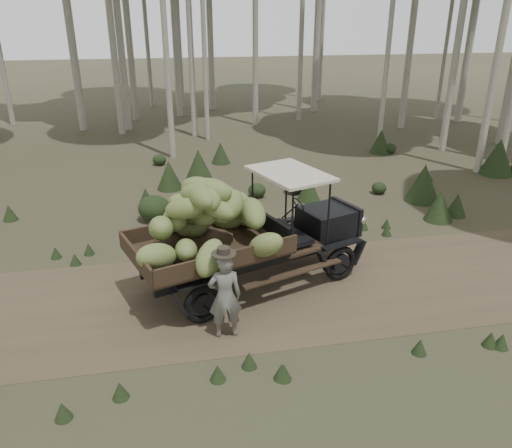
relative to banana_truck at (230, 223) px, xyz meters
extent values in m
plane|color=#473D2B|center=(1.24, -0.39, -1.52)|extent=(120.00, 120.00, 0.00)
cube|color=brown|center=(1.24, -0.39, -1.52)|extent=(70.00, 4.00, 0.01)
cube|color=black|center=(2.34, 0.74, -0.45)|extent=(1.34, 1.31, 0.59)
cube|color=black|center=(2.90, 0.93, -0.45)|extent=(0.45, 1.05, 0.66)
cube|color=black|center=(0.93, 0.25, -0.34)|extent=(0.57, 1.44, 0.59)
cube|color=#38281C|center=(-0.49, -0.24, -0.45)|extent=(3.46, 2.80, 0.09)
cube|color=#38281C|center=(-0.80, 0.67, -0.26)|extent=(2.85, 1.04, 0.34)
cube|color=#38281C|center=(-0.17, -1.15, -0.26)|extent=(2.85, 1.04, 0.34)
cube|color=#38281C|center=(-1.91, -0.73, -0.26)|extent=(0.69, 1.84, 0.34)
cube|color=beige|center=(1.36, 0.40, 0.86)|extent=(1.76, 2.12, 0.06)
cube|color=black|center=(0.44, 0.51, -0.86)|extent=(4.69, 1.71, 0.19)
cube|color=black|center=(0.71, -0.26, -0.86)|extent=(4.69, 1.71, 0.19)
torus|color=black|center=(1.86, 1.48, -1.11)|extent=(0.82, 0.40, 0.81)
torus|color=black|center=(2.42, -0.14, -1.11)|extent=(0.82, 0.40, 0.81)
torus|color=black|center=(-1.27, 0.39, -1.11)|extent=(0.82, 0.40, 0.81)
torus|color=black|center=(-0.71, -1.23, -1.11)|extent=(0.82, 0.40, 0.81)
sphere|color=beige|center=(2.82, 1.41, -0.40)|extent=(0.19, 0.19, 0.19)
sphere|color=beige|center=(3.14, 0.50, -0.40)|extent=(0.19, 0.19, 0.19)
ellipsoid|color=olive|center=(-0.96, -0.81, -0.15)|extent=(0.43, 0.72, 0.51)
ellipsoid|color=olive|center=(0.30, 0.54, 0.16)|extent=(0.53, 0.90, 0.68)
ellipsoid|color=olive|center=(-0.04, -0.30, 0.50)|extent=(0.89, 1.08, 0.71)
ellipsoid|color=olive|center=(-0.39, -0.27, 0.82)|extent=(1.00, 0.91, 0.52)
ellipsoid|color=olive|center=(-0.65, 0.58, -0.21)|extent=(0.91, 1.01, 0.67)
ellipsoid|color=olive|center=(0.46, -0.11, 0.22)|extent=(0.54, 1.01, 0.71)
ellipsoid|color=olive|center=(-0.33, -0.48, 0.54)|extent=(0.92, 0.89, 0.58)
ellipsoid|color=olive|center=(-0.60, -0.44, 0.76)|extent=(0.65, 0.92, 0.47)
ellipsoid|color=olive|center=(-1.51, -0.99, -0.14)|extent=(1.07, 0.94, 0.71)
ellipsoid|color=olive|center=(-0.52, -0.08, 0.24)|extent=(0.87, 0.93, 0.68)
ellipsoid|color=olive|center=(-0.83, -0.15, 0.48)|extent=(1.00, 0.62, 0.73)
ellipsoid|color=olive|center=(-0.61, -0.21, 0.81)|extent=(0.99, 0.72, 0.63)
ellipsoid|color=olive|center=(0.42, 0.76, -0.16)|extent=(1.08, 0.96, 0.71)
ellipsoid|color=olive|center=(-1.10, 0.06, 0.14)|extent=(0.54, 0.88, 0.58)
ellipsoid|color=olive|center=(-0.92, -0.33, 0.51)|extent=(1.01, 0.81, 0.61)
ellipsoid|color=olive|center=(-0.62, -0.13, 0.83)|extent=(0.93, 0.90, 0.51)
ellipsoid|color=olive|center=(0.06, 0.78, -0.21)|extent=(0.98, 0.85, 0.59)
ellipsoid|color=olive|center=(-0.74, 0.26, 0.13)|extent=(0.72, 0.91, 0.61)
ellipsoid|color=olive|center=(-0.21, 0.04, 0.57)|extent=(1.01, 1.12, 0.79)
ellipsoid|color=olive|center=(-0.44, -0.39, 0.73)|extent=(0.47, 0.87, 0.57)
ellipsoid|color=olive|center=(-0.81, 0.55, -0.14)|extent=(0.95, 1.02, 0.77)
ellipsoid|color=olive|center=(-1.39, -0.31, 0.13)|extent=(0.49, 0.97, 0.75)
ellipsoid|color=olive|center=(-0.56, -1.34, -0.09)|extent=(0.88, 1.04, 0.81)
ellipsoid|color=olive|center=(0.55, -0.96, -0.11)|extent=(0.97, 0.88, 0.75)
imported|color=#626059|center=(-0.35, -1.72, -0.69)|extent=(0.61, 0.41, 1.66)
cylinder|color=#2D281F|center=(-0.35, -1.72, 0.16)|extent=(0.45, 0.45, 0.02)
cylinder|color=#2D281F|center=(-0.35, -1.72, 0.22)|extent=(0.23, 0.23, 0.13)
cone|color=#233319|center=(6.38, 2.61, -1.07)|extent=(0.81, 0.81, 0.90)
cone|color=#233319|center=(-1.08, 6.89, -1.04)|extent=(0.87, 0.87, 0.97)
ellipsoid|color=#233319|center=(3.00, 5.63, -1.23)|extent=(0.70, 0.70, 0.56)
cone|color=#233319|center=(3.22, 4.94, -1.11)|extent=(0.74, 0.74, 0.82)
cone|color=#233319|center=(1.02, 9.65, -1.10)|extent=(0.75, 0.75, 0.83)
ellipsoid|color=#233319|center=(7.57, 5.56, -1.32)|extent=(0.49, 0.49, 0.39)
cone|color=#233319|center=(-0.09, 6.67, -0.84)|extent=(1.23, 1.23, 1.37)
cone|color=#233319|center=(6.70, 4.17, -0.92)|extent=(1.08, 1.08, 1.20)
ellipsoid|color=#233319|center=(8.22, 9.76, -1.30)|extent=(0.53, 0.53, 0.42)
ellipsoid|color=#233319|center=(5.67, 5.07, -1.32)|extent=(0.48, 0.48, 0.39)
cone|color=#233319|center=(-1.85, 5.57, -1.26)|extent=(0.47, 0.47, 0.52)
cone|color=#233319|center=(7.08, 2.83, -1.18)|extent=(0.61, 0.61, 0.68)
ellipsoid|color=#233319|center=(-1.37, 9.84, -1.31)|extent=(0.53, 0.53, 0.42)
cone|color=#233319|center=(7.86, 9.93, -1.03)|extent=(0.89, 0.89, 0.98)
cone|color=#233319|center=(10.77, 6.26, -0.85)|extent=(1.20, 1.20, 1.34)
ellipsoid|color=#233319|center=(-1.60, 4.17, -1.15)|extent=(0.90, 0.90, 0.72)
cone|color=#233319|center=(-5.68, 4.95, -1.29)|extent=(0.42, 0.42, 0.47)
ellipsoid|color=#233319|center=(1.66, 5.50, -1.29)|extent=(0.57, 0.57, 0.46)
cone|color=#233319|center=(4.24, -2.95, -1.37)|extent=(0.27, 0.27, 0.30)
cone|color=#233319|center=(-0.65, -2.91, -1.37)|extent=(0.27, 0.27, 0.30)
cone|color=#233319|center=(-3.47, 1.72, -1.37)|extent=(0.27, 0.27, 0.30)
cone|color=#233319|center=(-2.18, -3.03, -1.37)|extent=(0.27, 0.27, 0.30)
cone|color=#233319|center=(-0.09, -2.69, -1.37)|extent=(0.27, 0.27, 0.30)
cone|color=#233319|center=(4.40, -3.04, -1.37)|extent=(0.27, 0.27, 0.30)
cone|color=#233319|center=(-2.98, -3.31, -1.37)|extent=(0.27, 0.27, 0.30)
cone|color=#233319|center=(0.37, -3.08, -1.37)|extent=(0.27, 0.27, 0.30)
cone|color=#233319|center=(-3.21, 2.25, -1.37)|extent=(0.27, 0.27, 0.30)
cone|color=#233319|center=(-3.98, 2.19, -1.37)|extent=(0.27, 0.27, 0.30)
cone|color=#233319|center=(4.49, 1.90, -1.37)|extent=(0.27, 0.27, 0.30)
cone|color=#233319|center=(0.40, -3.10, -1.37)|extent=(0.27, 0.27, 0.30)
cone|color=#233319|center=(2.90, -2.90, -1.37)|extent=(0.27, 0.27, 0.30)
cone|color=#233319|center=(4.04, 2.39, -1.37)|extent=(0.27, 0.27, 0.30)
cone|color=#233319|center=(4.68, 2.34, -1.37)|extent=(0.27, 0.27, 0.30)
camera|label=1|loc=(-1.28, -9.38, 4.00)|focal=35.00mm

